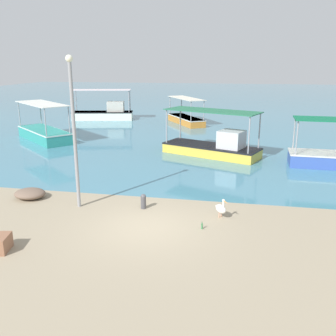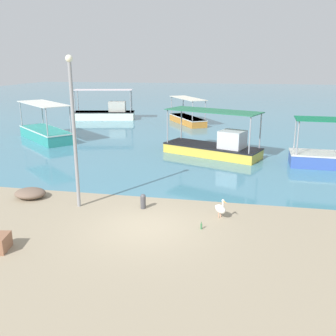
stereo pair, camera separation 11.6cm
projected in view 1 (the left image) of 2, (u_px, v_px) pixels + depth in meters
The scene contains 12 objects.
ground at pixel (146, 227), 13.42m from camera, with size 120.00×120.00×0.00m, color gray.
harbor_water at pixel (220, 99), 58.78m from camera, with size 110.00×90.00×0.00m, color teal.
fishing_boat_near_left at pixel (214, 146), 23.42m from camera, with size 6.40×4.14×2.83m.
fishing_boat_far_right at pixel (44, 133), 28.16m from camera, with size 5.85×5.42×2.76m.
fishing_boat_far_left at pixel (186, 118), 35.66m from camera, with size 4.28×5.61×2.43m.
fishing_boat_near_right at pixel (105, 113), 38.03m from camera, with size 6.29×2.92×3.03m.
pelican at pixel (221, 208), 14.12m from camera, with size 0.58×0.70×0.80m.
lamp_post at pixel (74, 125), 14.42m from camera, with size 0.28×0.28×5.97m.
mooring_bollard at pixel (143, 201), 15.04m from camera, with size 0.23×0.23×0.61m.
net_pile at pixel (30, 194), 16.20m from camera, with size 1.34×1.14×0.42m, color #745D4D.
cargo_crate at pixel (1, 243), 11.67m from camera, with size 0.75×0.47×0.50m, color #916147.
glass_bottle at pixel (202, 226), 13.24m from camera, with size 0.07×0.07×0.27m.
Camera 1 is at (3.06, -11.97, 5.71)m, focal length 40.00 mm.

